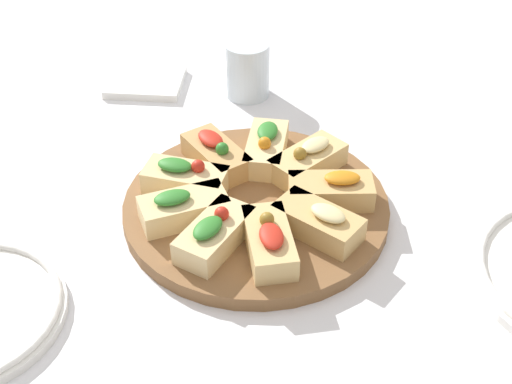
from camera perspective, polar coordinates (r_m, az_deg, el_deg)
ground_plane at (r=0.84m, az=0.00°, el=-1.71°), size 3.00×3.00×0.00m
serving_board at (r=0.84m, az=0.00°, el=-1.25°), size 0.31×0.31×0.02m
focaccia_slice_0 at (r=0.78m, az=5.02°, el=-2.38°), size 0.11×0.07×0.04m
focaccia_slice_1 at (r=0.83m, az=6.06°, el=0.13°), size 0.11×0.08×0.04m
focaccia_slice_2 at (r=0.87m, az=4.18°, el=2.54°), size 0.09×0.11×0.04m
focaccia_slice_3 at (r=0.89m, az=0.82°, el=3.55°), size 0.06×0.10×0.04m
focaccia_slice_4 at (r=0.88m, az=-3.22°, el=3.01°), size 0.11×0.09×0.04m
focaccia_slice_5 at (r=0.84m, az=-5.70°, el=1.08°), size 0.10×0.05×0.04m
focaccia_slice_6 at (r=0.80m, az=-5.86°, el=-1.27°), size 0.10×0.10×0.04m
focaccia_slice_7 at (r=0.77m, az=-3.34°, el=-3.36°), size 0.06×0.10×0.04m
focaccia_slice_8 at (r=0.76m, az=1.06°, el=-3.93°), size 0.09×0.11×0.04m
water_glass at (r=1.05m, az=-0.71°, el=9.78°), size 0.06×0.06×0.08m
napkin_stack at (r=1.10m, az=-8.82°, el=8.71°), size 0.13×0.12×0.01m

